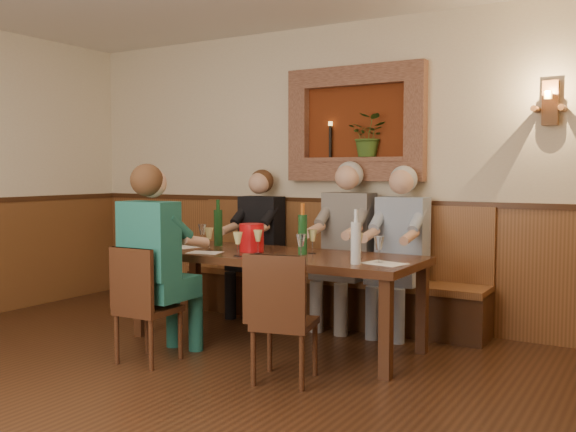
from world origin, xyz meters
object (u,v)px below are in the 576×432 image
object	(u,v)px
chair_near_right	(284,344)
person_bench_left	(256,255)
chair_near_left	(147,329)
person_chair_front	(158,278)
person_bench_right	(398,264)
spittoon_bucket	(252,238)
person_bench_mid	(344,258)
wine_bottle_green_b	(218,227)
dining_table	(274,262)
bench	(327,286)
water_bottle	(356,242)
wine_bottle_green_a	(303,233)

from	to	relation	value
chair_near_right	person_bench_left	xyz separation A→B (m)	(-1.28, 1.60, 0.34)
chair_near_left	person_chair_front	distance (m)	0.38
person_bench_right	spittoon_bucket	distance (m)	1.30
person_bench_mid	wine_bottle_green_b	distance (m)	1.17
dining_table	person_bench_mid	bearing A→B (deg)	74.83
spittoon_bucket	wine_bottle_green_b	distance (m)	0.53
bench	chair_near_right	size ratio (longest dim) A/B	3.44
chair_near_left	spittoon_bucket	size ratio (longest dim) A/B	3.77
water_bottle	person_bench_left	bearing A→B (deg)	145.47
wine_bottle_green_a	water_bottle	distance (m)	0.66
wine_bottle_green_b	chair_near_right	bearing A→B (deg)	-36.96
chair_near_right	person_chair_front	bearing A→B (deg)	167.30
water_bottle	person_chair_front	bearing A→B (deg)	-158.61
spittoon_bucket	water_bottle	world-z (taller)	water_bottle
chair_near_left	spittoon_bucket	xyz separation A→B (m)	(0.34, 0.89, 0.61)
person_bench_left	water_bottle	world-z (taller)	person_bench_left
person_bench_left	person_bench_mid	size ratio (longest dim) A/B	0.95
dining_table	water_bottle	bearing A→B (deg)	-15.88
chair_near_left	person_bench_right	world-z (taller)	person_bench_right
bench	spittoon_bucket	size ratio (longest dim) A/B	13.09
dining_table	person_chair_front	world-z (taller)	person_chair_front
person_chair_front	wine_bottle_green_a	distance (m)	1.18
person_bench_right	wine_bottle_green_a	distance (m)	0.99
person_bench_mid	bench	bearing A→B (deg)	154.49
chair_near_left	wine_bottle_green_a	size ratio (longest dim) A/B	2.13
bench	water_bottle	xyz separation A→B (m)	(0.83, -1.18, 0.58)
chair_near_left	spittoon_bucket	distance (m)	1.13
wine_bottle_green_a	dining_table	bearing A→B (deg)	-168.49
dining_table	person_chair_front	bearing A→B (deg)	-125.08
bench	chair_near_left	distance (m)	1.93
person_bench_left	wine_bottle_green_a	size ratio (longest dim) A/B	3.52
chair_near_left	chair_near_right	size ratio (longest dim) A/B	0.99
chair_near_left	person_bench_mid	size ratio (longest dim) A/B	0.58
bench	water_bottle	bearing A→B (deg)	-54.81
person_bench_right	person_chair_front	size ratio (longest dim) A/B	1.00
chair_near_right	person_bench_mid	distance (m)	1.67
chair_near_left	water_bottle	size ratio (longest dim) A/B	2.21
chair_near_left	person_bench_mid	distance (m)	1.94
chair_near_left	person_chair_front	xyz separation A→B (m)	(-0.00, 0.13, 0.36)
chair_near_right	water_bottle	xyz separation A→B (m)	(0.28, 0.53, 0.66)
dining_table	person_chair_front	size ratio (longest dim) A/B	1.64
bench	person_bench_right	size ratio (longest dim) A/B	2.06
person_chair_front	spittoon_bucket	size ratio (longest dim) A/B	6.39
person_bench_mid	wine_bottle_green_a	bearing A→B (deg)	-89.27
person_bench_mid	water_bottle	bearing A→B (deg)	-60.54
bench	wine_bottle_green_a	distance (m)	1.10
wine_bottle_green_b	wine_bottle_green_a	bearing A→B (deg)	-7.97
dining_table	spittoon_bucket	world-z (taller)	spittoon_bucket
chair_near_right	spittoon_bucket	size ratio (longest dim) A/B	3.81
dining_table	person_bench_left	size ratio (longest dim) A/B	1.68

